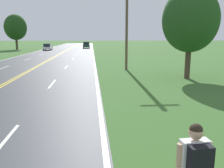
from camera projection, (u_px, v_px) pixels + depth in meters
The scene contains 6 objects.
hitchhiker_person at pixel (195, 165), 3.74m from camera, with size 0.59×0.43×1.74m.
utility_pole_midground at pixel (127, 14), 21.61m from camera, with size 1.80×0.24×9.87m.
tree_left_verge at pixel (190, 20), 16.92m from camera, with size 4.00×4.00×6.54m.
tree_behind_sign at pixel (15, 27), 56.65m from camera, with size 5.23×5.23×8.31m.
car_white_hatchback_mid_near at pixel (48, 47), 54.69m from camera, with size 1.79×3.77×1.53m.
car_dark_green_van_mid_far at pixel (86, 45), 64.17m from camera, with size 1.81×4.16×1.75m.
Camera 1 is at (5.71, 0.88, 3.06)m, focal length 38.00 mm.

